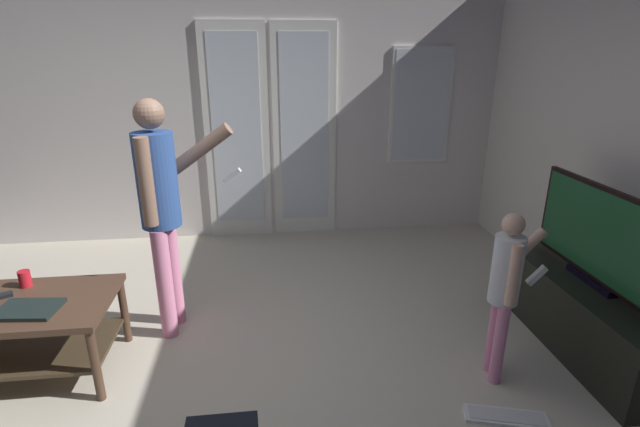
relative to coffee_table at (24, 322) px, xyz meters
name	(u,v)px	position (x,y,z in m)	size (l,w,h in m)	color
ground_plane	(188,393)	(0.96, -0.29, -0.37)	(5.95, 5.06, 0.02)	beige
wall_back_with_doors	(222,110)	(1.05, 2.21, 0.96)	(5.95, 0.09, 2.72)	silver
coffee_table	(24,322)	(0.00, 0.00, 0.00)	(1.03, 0.64, 0.49)	#4B3325
tv_stand	(585,314)	(3.54, -0.12, -0.13)	(0.48, 1.44, 0.47)	black
flat_screen_tv	(601,237)	(3.53, -0.12, 0.43)	(0.08, 1.17, 0.63)	black
person_adult	(161,199)	(0.78, 0.41, 0.61)	(0.66, 0.44, 1.62)	pink
person_child	(506,283)	(2.81, -0.36, 0.27)	(0.38, 0.28, 1.06)	pink
loose_keyboard	(506,417)	(2.71, -0.71, -0.35)	(0.46, 0.24, 0.02)	white
laptop_closed	(28,310)	(0.10, -0.11, 0.15)	(0.33, 0.23, 0.02)	black
cup_near_edge	(25,279)	(-0.05, 0.21, 0.19)	(0.07, 0.07, 0.10)	red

